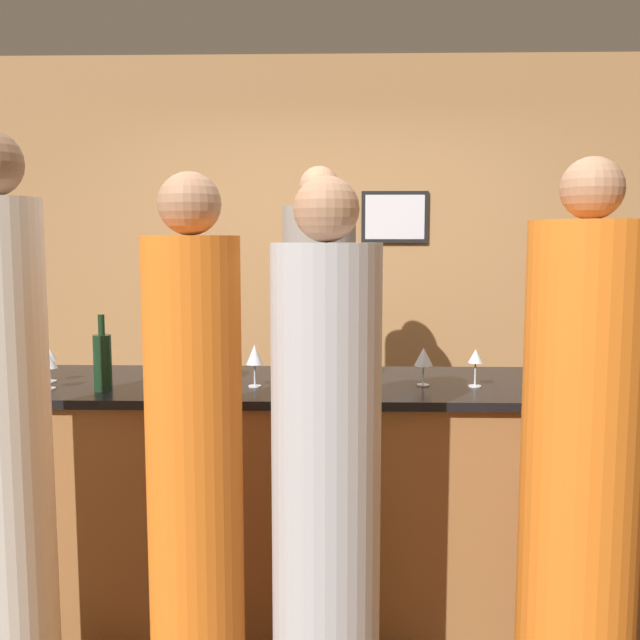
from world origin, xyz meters
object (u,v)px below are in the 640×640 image
(guest_0, at_px, (326,479))
(guest_2, at_px, (195,469))
(bartender, at_px, (319,367))
(guest_3, at_px, (580,474))
(wine_bottle_0, at_px, (305,361))
(wine_bottle_1, at_px, (103,361))
(guest_1, at_px, (4,453))
(wine_bottle_2, at_px, (350,355))

(guest_0, bearing_deg, guest_2, 175.56)
(bartender, relative_size, guest_3, 1.07)
(wine_bottle_0, distance_m, wine_bottle_1, 0.80)
(guest_1, distance_m, wine_bottle_1, 0.60)
(guest_3, relative_size, wine_bottle_2, 6.83)
(guest_2, distance_m, wine_bottle_1, 0.73)
(guest_1, distance_m, wine_bottle_2, 1.39)
(bartender, height_order, guest_0, bartender)
(wine_bottle_2, bearing_deg, guest_0, -96.32)
(guest_1, distance_m, guest_2, 0.61)
(bartender, xyz_separation_m, wine_bottle_2, (0.15, -0.78, 0.19))
(guest_2, height_order, wine_bottle_2, guest_2)
(wine_bottle_2, bearing_deg, wine_bottle_0, -123.32)
(wine_bottle_1, bearing_deg, guest_3, -17.31)
(guest_1, bearing_deg, guest_2, 4.73)
(guest_3, xyz_separation_m, wine_bottle_1, (-1.70, 0.53, 0.27))
(guest_0, distance_m, guest_2, 0.43)
(guest_0, distance_m, guest_1, 1.04)
(guest_2, bearing_deg, wine_bottle_0, 54.61)
(guest_1, height_order, guest_2, guest_1)
(wine_bottle_0, xyz_separation_m, wine_bottle_1, (-0.80, 0.01, -0.01))
(guest_0, relative_size, wine_bottle_1, 5.94)
(guest_1, relative_size, wine_bottle_1, 6.40)
(wine_bottle_2, bearing_deg, guest_1, -144.63)
(guest_2, relative_size, guest_3, 0.98)
(wine_bottle_2, bearing_deg, wine_bottle_1, -165.39)
(guest_2, height_order, wine_bottle_1, guest_2)
(bartender, bearing_deg, wine_bottle_1, 51.33)
(guest_3, relative_size, wine_bottle_1, 6.12)
(bartender, xyz_separation_m, guest_1, (-0.97, -1.58, -0.00))
(guest_1, xyz_separation_m, wine_bottle_2, (1.12, 0.80, 0.19))
(guest_3, xyz_separation_m, wine_bottle_2, (-0.72, 0.78, 0.25))
(guest_0, relative_size, wine_bottle_0, 5.80)
(guest_0, distance_m, guest_3, 0.81)
(guest_1, bearing_deg, wine_bottle_2, 35.37)
(guest_0, relative_size, guest_2, 0.99)
(guest_1, height_order, wine_bottle_2, guest_1)
(wine_bottle_0, height_order, wine_bottle_1, wine_bottle_0)
(bartender, bearing_deg, guest_1, 58.28)
(wine_bottle_0, bearing_deg, wine_bottle_2, 56.68)
(guest_0, bearing_deg, wine_bottle_2, 83.68)
(guest_3, bearing_deg, wine_bottle_1, 162.69)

